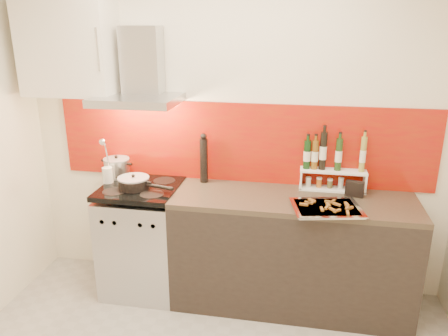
% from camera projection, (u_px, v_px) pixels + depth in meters
% --- Properties ---
extents(back_wall, '(3.40, 0.02, 2.60)m').
position_uv_depth(back_wall, '(234.00, 133.00, 3.47)').
color(back_wall, silver).
rests_on(back_wall, ground).
extents(backsplash, '(3.00, 0.02, 0.64)m').
position_uv_depth(backsplash, '(240.00, 143.00, 3.47)').
color(backsplash, '#942508').
rests_on(backsplash, back_wall).
extents(range_stove, '(0.60, 0.60, 0.91)m').
position_uv_depth(range_stove, '(143.00, 240.00, 3.58)').
color(range_stove, '#B7B7BA').
rests_on(range_stove, ground).
extents(counter, '(1.80, 0.60, 0.90)m').
position_uv_depth(counter, '(291.00, 252.00, 3.37)').
color(counter, black).
rests_on(counter, ground).
extents(range_hood, '(0.62, 0.50, 0.61)m').
position_uv_depth(range_hood, '(140.00, 77.00, 3.30)').
color(range_hood, '#B7B7BA').
rests_on(range_hood, back_wall).
extents(upper_cabinet, '(0.70, 0.35, 0.72)m').
position_uv_depth(upper_cabinet, '(69.00, 48.00, 3.32)').
color(upper_cabinet, white).
rests_on(upper_cabinet, back_wall).
extents(stock_pot, '(0.21, 0.21, 0.18)m').
position_uv_depth(stock_pot, '(117.00, 167.00, 3.62)').
color(stock_pot, '#B7B7BA').
rests_on(stock_pot, range_stove).
extents(saute_pan, '(0.47, 0.24, 0.11)m').
position_uv_depth(saute_pan, '(135.00, 183.00, 3.37)').
color(saute_pan, black).
rests_on(saute_pan, range_stove).
extents(utensil_jar, '(0.08, 0.12, 0.39)m').
position_uv_depth(utensil_jar, '(107.00, 170.00, 3.46)').
color(utensil_jar, silver).
rests_on(utensil_jar, range_stove).
extents(pepper_mill, '(0.06, 0.06, 0.41)m').
position_uv_depth(pepper_mill, '(204.00, 159.00, 3.49)').
color(pepper_mill, black).
rests_on(pepper_mill, counter).
extents(step_shelf, '(0.50, 0.14, 0.46)m').
position_uv_depth(step_shelf, '(330.00, 167.00, 3.33)').
color(step_shelf, white).
rests_on(step_shelf, counter).
extents(caddy_box, '(0.14, 0.09, 0.11)m').
position_uv_depth(caddy_box, '(355.00, 189.00, 3.23)').
color(caddy_box, black).
rests_on(caddy_box, counter).
extents(baking_tray, '(0.53, 0.45, 0.03)m').
position_uv_depth(baking_tray, '(327.00, 208.00, 3.01)').
color(baking_tray, silver).
rests_on(baking_tray, counter).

